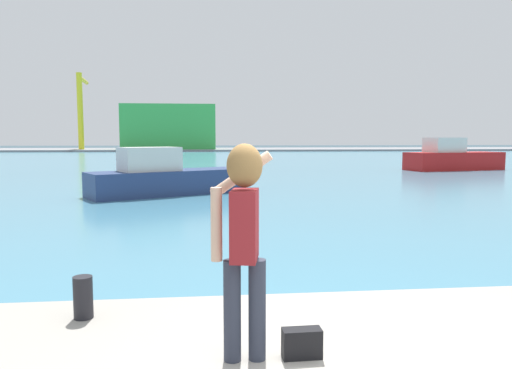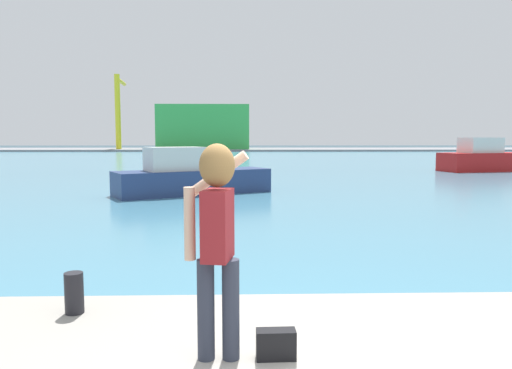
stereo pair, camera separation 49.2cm
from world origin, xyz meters
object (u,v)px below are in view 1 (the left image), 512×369
person_photographer (243,229)px  boat_moored_2 (452,158)px  harbor_bollard (83,297)px  handbag (302,343)px  boat_moored (165,178)px  port_crane (81,103)px  warehouse_left (170,127)px

person_photographer → boat_moored_2: size_ratio=0.23×
person_photographer → harbor_bollard: size_ratio=4.14×
handbag → boat_moored_2: (17.41, 30.09, 0.20)m
harbor_bollard → boat_moored: bearing=91.8°
boat_moored → boat_moored_2: size_ratio=0.86×
boat_moored → port_crane: port_crane is taller
handbag → boat_moored: boat_moored is taller
person_photographer → warehouse_left: bearing=15.3°
handbag → person_photographer: bearing=177.9°
handbag → port_crane: size_ratio=0.02×
boat_moored → port_crane: size_ratio=0.48×
boat_moored → port_crane: (-21.03, 71.34, 8.04)m
boat_moored → boat_moored_2: (19.88, 13.76, 0.17)m
harbor_bollard → warehouse_left: bearing=93.7°
handbag → boat_moored_2: boat_moored_2 is taller
boat_moored → warehouse_left: bearing=65.8°
handbag → harbor_bollard: harbor_bollard is taller
person_photographer → port_crane: size_ratio=0.13×
person_photographer → handbag: 1.06m
boat_moored → warehouse_left: 73.38m
person_photographer → port_crane: port_crane is taller
boat_moored → person_photographer: bearing=-111.2°
warehouse_left → port_crane: 16.51m
person_photographer → boat_moored_2: bearing=-20.0°
handbag → boat_moored: bearing=98.6°
port_crane → harbor_bollard: bearing=-76.0°
person_photographer → boat_moored_2: boat_moored_2 is taller
person_photographer → boat_moored: bearing=17.7°
handbag → port_crane: bearing=105.0°
harbor_bollard → warehouse_left: (-5.66, 88.36, 3.73)m
boat_moored_2 → port_crane: bearing=113.0°
boat_moored → warehouse_left: (-5.17, 73.10, 3.78)m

